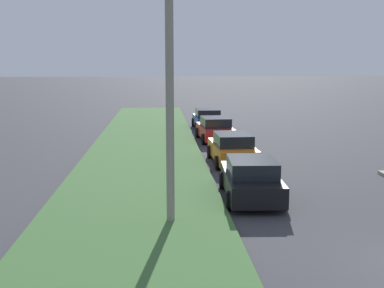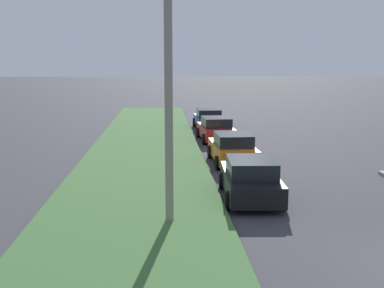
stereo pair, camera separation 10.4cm
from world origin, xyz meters
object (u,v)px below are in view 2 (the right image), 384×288
Objects in this scene: parked_car_black at (251,179)px; streetlight at (180,77)px; parked_car_orange at (233,149)px; parked_car_blue at (208,119)px; parked_car_red at (216,129)px.

streetlight reaches higher than parked_car_black.
streetlight is at bearing 135.85° from parked_car_black.
parked_car_orange is at bearing -18.54° from streetlight.
parked_car_blue is at bearing 2.06° from parked_car_black.
parked_car_red is (6.74, 0.05, 0.00)m from parked_car_orange.
parked_car_orange is (6.02, -0.25, 0.00)m from parked_car_black.
parked_car_orange is at bearing 179.21° from parked_car_blue.
streetlight is at bearing 171.34° from parked_car_blue.
streetlight is (-20.40, 2.83, 3.67)m from parked_car_blue.
parked_car_blue is 0.58× the size of streetlight.
parked_car_red is 5.24m from parked_car_blue.
parked_car_blue is (18.00, -0.25, 0.00)m from parked_car_black.
streetlight reaches higher than parked_car_blue.
parked_car_red is at bearing -1.20° from parked_car_orange.
parked_car_red is (12.76, -0.20, 0.00)m from parked_car_black.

